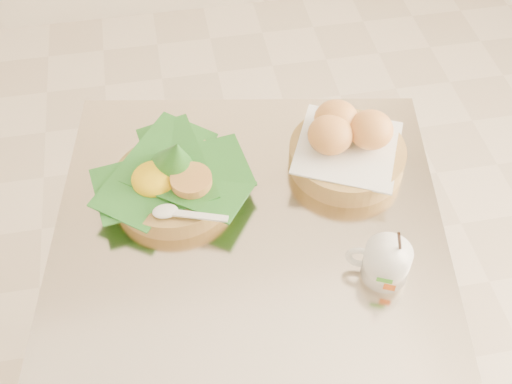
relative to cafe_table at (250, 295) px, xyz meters
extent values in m
cylinder|color=gray|center=(0.00, 0.00, -0.16)|extent=(0.07, 0.07, 0.69)
cube|color=beige|center=(0.00, 0.00, 0.21)|extent=(0.81, 0.81, 0.03)
cylinder|color=tan|center=(-0.12, 0.12, 0.24)|extent=(0.23, 0.23, 0.04)
cone|color=#255D1A|center=(-0.11, 0.13, 0.31)|extent=(0.13, 0.14, 0.12)
ellipsoid|color=yellow|center=(-0.16, 0.12, 0.26)|extent=(0.09, 0.09, 0.05)
cylinder|color=#CC9347|center=(-0.09, 0.09, 0.27)|extent=(0.08, 0.08, 0.02)
cylinder|color=tan|center=(0.21, 0.13, 0.24)|extent=(0.22, 0.22, 0.04)
cube|color=white|center=(0.21, 0.13, 0.27)|extent=(0.25, 0.25, 0.01)
ellipsoid|color=#CB712E|center=(0.18, 0.13, 0.30)|extent=(0.08, 0.08, 0.07)
ellipsoid|color=#CB712E|center=(0.25, 0.13, 0.30)|extent=(0.08, 0.08, 0.07)
ellipsoid|color=#CB712E|center=(0.20, 0.17, 0.30)|extent=(0.08, 0.08, 0.07)
cylinder|color=white|center=(0.21, -0.13, 0.26)|extent=(0.08, 0.08, 0.07)
torus|color=white|center=(0.17, -0.11, 0.26)|extent=(0.05, 0.03, 0.05)
cylinder|color=#472314|center=(0.21, -0.13, 0.28)|extent=(0.07, 0.07, 0.01)
cylinder|color=black|center=(0.22, -0.13, 0.31)|extent=(0.03, 0.03, 0.10)
cube|color=green|center=(0.19, -0.17, 0.26)|extent=(0.02, 0.01, 0.01)
cube|color=orange|center=(0.20, -0.17, 0.24)|extent=(0.02, 0.01, 0.02)
camera|label=1|loc=(-0.11, -0.67, 1.15)|focal=45.00mm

